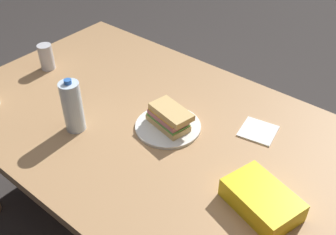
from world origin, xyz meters
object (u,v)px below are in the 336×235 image
(paper_plate, at_px, (168,126))
(soda_can_silver, at_px, (46,57))
(chip_bag, at_px, (262,200))
(water_bottle_tall, at_px, (72,106))
(sandwich, at_px, (169,117))
(dining_table, at_px, (161,142))

(paper_plate, xyz_separation_m, soda_can_silver, (-0.72, -0.02, 0.06))
(chip_bag, height_order, water_bottle_tall, water_bottle_tall)
(sandwich, relative_size, soda_can_silver, 1.62)
(sandwich, xyz_separation_m, chip_bag, (0.46, -0.12, -0.02))
(sandwich, height_order, chip_bag, sandwich)
(paper_plate, bearing_deg, dining_table, -138.38)
(paper_plate, xyz_separation_m, sandwich, (0.00, 0.00, 0.05))
(soda_can_silver, bearing_deg, water_bottle_tall, -24.74)
(chip_bag, distance_m, water_bottle_tall, 0.75)
(dining_table, bearing_deg, paper_plate, 41.62)
(water_bottle_tall, bearing_deg, chip_bag, 8.51)
(sandwich, relative_size, water_bottle_tall, 0.89)
(water_bottle_tall, relative_size, soda_can_silver, 1.83)
(sandwich, distance_m, soda_can_silver, 0.73)
(water_bottle_tall, height_order, soda_can_silver, water_bottle_tall)
(water_bottle_tall, xyz_separation_m, soda_can_silver, (-0.45, 0.21, -0.04))
(dining_table, xyz_separation_m, paper_plate, (0.02, 0.02, 0.08))
(sandwich, height_order, water_bottle_tall, water_bottle_tall)
(sandwich, bearing_deg, paper_plate, -165.14)
(paper_plate, bearing_deg, chip_bag, -14.05)
(paper_plate, distance_m, chip_bag, 0.48)
(chip_bag, bearing_deg, paper_plate, -177.48)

